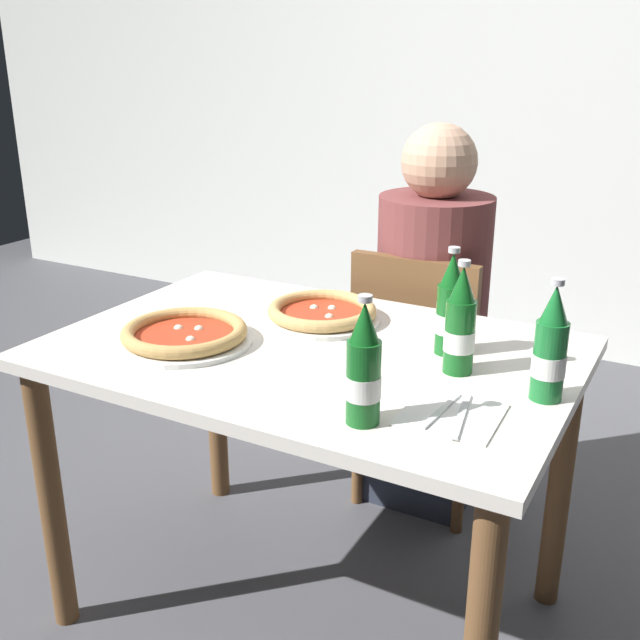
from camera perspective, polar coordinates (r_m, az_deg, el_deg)
The scene contains 12 objects.
ground_plane at distance 2.14m, azimuth -0.69°, elevation -21.06°, with size 8.00×8.00×0.00m, color #4C4C51.
back_wall_tiled at distance 3.69m, azimuth 17.07°, elevation 17.50°, with size 7.00×0.10×2.60m, color white.
dining_table_main at distance 1.79m, azimuth -0.78°, elevation -5.44°, with size 1.20×0.80×0.75m.
chair_behind_table at distance 2.33m, azimuth 7.85°, elevation -3.48°, with size 0.40×0.40×0.85m.
diner_seated at distance 2.34m, azimuth 8.39°, elevation -0.75°, with size 0.34×0.34×1.21m.
pizza_margherita_near at distance 1.90m, azimuth 0.15°, elevation 0.55°, with size 0.30×0.30×0.04m.
pizza_marinara_far at distance 1.78m, azimuth -10.28°, elevation -1.10°, with size 0.32×0.32×0.04m.
beer_bottle_left at distance 1.36m, azimuth 3.34°, elevation -3.86°, with size 0.07×0.07×0.25m.
beer_bottle_center at distance 1.60m, azimuth 10.63°, elevation -0.45°, with size 0.07×0.07×0.25m.
beer_bottle_right at distance 1.51m, azimuth 17.14°, elevation -2.17°, with size 0.07×0.07×0.25m.
beer_bottle_extra at distance 1.70m, azimuth 9.92°, elevation 0.80°, with size 0.07×0.07×0.25m.
napkin_with_cutlery at distance 1.44m, azimuth 9.98°, elevation -7.11°, with size 0.19×0.19×0.01m.
Camera 1 is at (0.80, -1.40, 1.40)m, focal length 42.00 mm.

